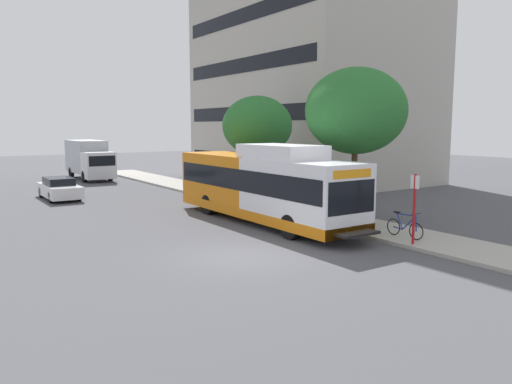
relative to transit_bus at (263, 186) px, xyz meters
The scene contains 11 objects.
ground_plane 5.53m from the transit_bus, 140.45° to the left, with size 120.00×120.00×0.00m, color #4C4C51.
sidewalk_curb 3.63m from the transit_bus, 24.58° to the left, with size 3.00×56.00×0.14m, color #A8A399.
transit_bus is the anchor object (origin of this frame).
bus_stop_sign_pole 7.34m from the transit_bus, 76.16° to the right, with size 0.10×0.36×2.60m.
bicycle_parked 6.75m from the transit_bus, 68.77° to the right, with size 0.52×1.76×1.02m.
street_tree_near_stop 5.53m from the transit_bus, 26.26° to the right, with size 4.71×4.71×7.02m.
street_tree_mid_block 7.63m from the transit_bus, 58.29° to the left, with size 4.17×4.17×6.10m.
parked_car_far_lane 14.50m from the transit_bus, 115.13° to the left, with size 1.80×4.50×1.33m.
box_truck_background 23.85m from the transit_bus, 93.17° to the left, with size 2.32×7.01×3.25m.
apartment_tower_backdrop 22.20m from the transit_bus, 44.02° to the left, with size 12.83×18.04×25.13m.
lattice_comm_tower 32.96m from the transit_bus, 61.59° to the left, with size 1.10×1.10×34.04m.
Camera 1 is at (-9.02, -14.21, 4.45)m, focal length 35.13 mm.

